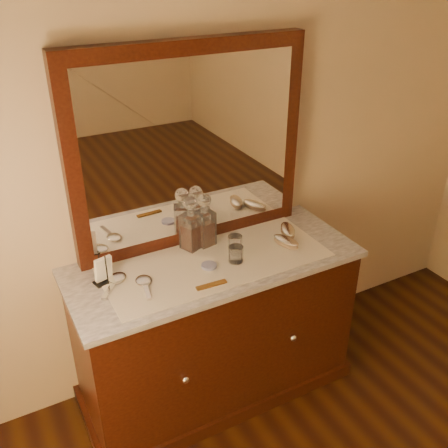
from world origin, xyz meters
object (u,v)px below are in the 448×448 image
Objects in this scene: mirror_frame at (190,148)px; comb at (211,285)px; decanter_right at (205,225)px; pin_dish at (209,266)px; decanter_left at (191,228)px; hand_mirror_outer at (116,280)px; napkin_rack at (104,271)px; hand_mirror_inner at (144,283)px; dresser_cabinet at (215,330)px; brush_far at (288,231)px; brush_near at (286,242)px.

comb is (-0.11, -0.43, -0.49)m from mirror_frame.
mirror_frame reaches higher than decanter_right.
mirror_frame reaches higher than pin_dish.
decanter_left is 0.46m from hand_mirror_outer.
napkin_rack reaches higher than pin_dish.
dresser_cabinet is at bearing 5.07° from hand_mirror_inner.
decanter_left is at bearing 166.68° from brush_far.
decanter_left is (0.00, 0.20, 0.10)m from pin_dish.
napkin_rack reaches higher than brush_far.
decanter_left is at bearing 82.42° from comb.
napkin_rack is 0.91× the size of brush_near.
brush_far reaches higher than hand_mirror_outer.
brush_far is (0.46, 0.04, 0.47)m from dresser_cabinet.
napkin_rack reaches higher than dresser_cabinet.
brush_near reaches higher than comb.
comb is 0.31m from hand_mirror_inner.
comb is at bearing -112.42° from pin_dish.
mirror_frame is 4.16× the size of decanter_left.
hand_mirror_inner is (-0.76, 0.02, -0.01)m from brush_near.
dresser_cabinet is 4.93× the size of decanter_right.
decanter_left is 1.02× the size of decanter_right.
brush_far is at bearing 9.17° from pin_dish.
mirror_frame is at bearing 90.00° from dresser_cabinet.
napkin_rack is at bearing 150.07° from comb.
mirror_frame is 0.66m from comb.
decanter_right is at bearing 149.40° from brush_near.
hand_mirror_outer is (-0.48, 0.04, 0.45)m from dresser_cabinet.
pin_dish is 0.15m from comb.
pin_dish is 0.44m from hand_mirror_outer.
decanter_right reaches higher than comb.
dresser_cabinet is 9.56× the size of comb.
hand_mirror_inner reaches higher than pin_dish.
mirror_frame is 6.05× the size of hand_mirror_inner.
hand_mirror_outer reaches higher than dresser_cabinet.
pin_dish is 0.37× the size of hand_mirror_inner.
napkin_rack is at bearing 171.82° from dresser_cabinet.
decanter_left is 0.53m from brush_far.
mirror_frame is at bearing 106.54° from decanter_right.
comb is at bearing -31.81° from hand_mirror_outer.
decanter_right is at bearing 164.29° from brush_far.
dresser_cabinet is at bearing -175.57° from brush_far.
brush_near is (0.38, -0.30, -0.47)m from mirror_frame.
brush_near is (0.44, -0.01, 0.01)m from pin_dish.
mirror_frame is (0.00, 0.25, 0.94)m from dresser_cabinet.
comb is at bearing -104.42° from mirror_frame.
mirror_frame is 0.40m from decanter_left.
mirror_frame is 4.23× the size of decanter_right.
mirror_frame is at bearing 155.29° from brush_far.
dresser_cabinet is 0.59m from hand_mirror_inner.
comb is 0.74× the size of hand_mirror_inner.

